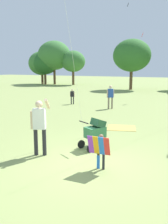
# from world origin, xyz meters

# --- Properties ---
(ground_plane) EXTENTS (120.00, 120.00, 0.00)m
(ground_plane) POSITION_xyz_m (0.00, 0.00, 0.00)
(ground_plane) COLOR #849351
(treeline_distant) EXTENTS (27.93, 7.59, 6.62)m
(treeline_distant) POSITION_xyz_m (-11.88, 25.21, 3.75)
(treeline_distant) COLOR brown
(treeline_distant) RESTS_ON ground
(child_with_butterfly_kite) EXTENTS (0.59, 0.36, 0.97)m
(child_with_butterfly_kite) POSITION_xyz_m (0.45, -0.19, 0.60)
(child_with_butterfly_kite) COLOR #232328
(child_with_butterfly_kite) RESTS_ON ground
(person_adult_flyer) EXTENTS (0.55, 0.66, 1.79)m
(person_adult_flyer) POSITION_xyz_m (-1.65, -0.03, 1.03)
(person_adult_flyer) COLOR #232328
(person_adult_flyer) RESTS_ON ground
(stroller) EXTENTS (0.84, 1.09, 1.03)m
(stroller) POSITION_xyz_m (-0.39, 1.34, 0.61)
(stroller) COLOR black
(stroller) RESTS_ON ground
(person_sitting_far) EXTENTS (0.35, 0.19, 1.11)m
(person_sitting_far) POSITION_xyz_m (-5.99, 9.61, 0.66)
(person_sitting_far) COLOR #232328
(person_sitting_far) RESTS_ON ground
(person_couple_left) EXTENTS (0.40, 0.36, 1.52)m
(person_couple_left) POSITION_xyz_m (-2.77, 8.98, 0.90)
(person_couple_left) COLOR #7F705B
(person_couple_left) RESTS_ON ground
(picnic_blanket) EXTENTS (1.52, 1.42, 0.02)m
(picnic_blanket) POSITION_xyz_m (-0.49, 4.40, 0.01)
(picnic_blanket) COLOR gold
(picnic_blanket) RESTS_ON ground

